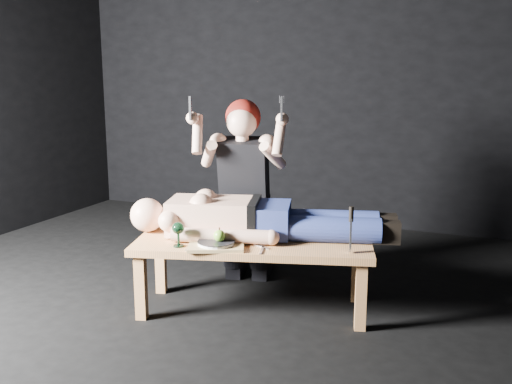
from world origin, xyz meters
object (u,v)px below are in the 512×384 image
at_px(table, 253,275).
at_px(kneeling_woman, 246,189).
at_px(lying_man, 263,214).
at_px(goblet, 178,234).
at_px(carving_knife, 351,230).
at_px(serving_tray, 216,246).

relative_size(table, kneeling_woman, 1.09).
distance_m(lying_man, goblet, 0.56).
bearing_deg(table, lying_man, 69.34).
relative_size(lying_man, kneeling_woman, 1.16).
height_order(goblet, carving_knife, carving_knife).
relative_size(table, carving_knife, 5.29).
bearing_deg(table, serving_tray, -141.63).
bearing_deg(lying_man, kneeling_woman, 111.69).
distance_m(table, carving_knife, 0.71).
distance_m(serving_tray, carving_knife, 0.80).
bearing_deg(goblet, kneeling_woman, 81.52).
height_order(serving_tray, goblet, goblet).
bearing_deg(kneeling_woman, carving_knife, -41.67).
height_order(table, serving_tray, serving_tray).
bearing_deg(kneeling_woman, goblet, -111.22).
relative_size(serving_tray, goblet, 2.18).
bearing_deg(serving_tray, carving_knife, 14.96).
height_order(kneeling_woman, serving_tray, kneeling_woman).
distance_m(lying_man, serving_tray, 0.40).
bearing_deg(carving_knife, lying_man, 150.92).
xyz_separation_m(kneeling_woman, carving_knife, (0.86, -0.48, -0.08)).
relative_size(table, goblet, 9.63).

